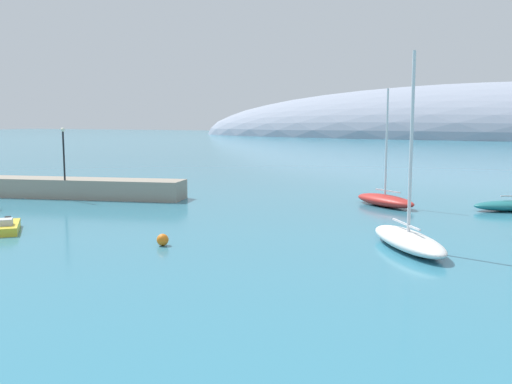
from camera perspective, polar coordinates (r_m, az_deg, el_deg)
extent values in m
cube|color=gray|center=(56.90, -20.70, 0.46)|extent=(27.66, 9.75, 1.73)
ellipsoid|color=white|center=(32.88, 14.77, -4.64)|extent=(6.27, 7.69, 0.98)
cylinder|color=silver|center=(32.23, 15.08, 4.71)|extent=(0.18, 0.18, 9.73)
cube|color=silver|center=(33.04, 14.57, -3.10)|extent=(2.06, 2.94, 0.10)
ellipsoid|color=red|center=(48.42, 12.60, -0.82)|extent=(6.38, 5.45, 0.96)
cylinder|color=silver|center=(48.00, 12.76, 4.82)|extent=(0.16, 0.16, 8.57)
cube|color=silver|center=(48.10, 12.85, 0.12)|extent=(2.39, 1.80, 0.10)
cube|color=yellow|center=(40.03, -23.48, -3.24)|extent=(3.87, 3.93, 0.52)
cube|color=black|center=(42.18, -23.27, -2.54)|extent=(0.56, 0.57, 0.46)
cube|color=#B2B7C1|center=(39.38, -23.58, -2.73)|extent=(1.34, 1.34, 0.40)
sphere|color=orange|center=(33.12, -9.19, -4.68)|extent=(0.68, 0.68, 0.68)
cylinder|color=black|center=(53.59, -18.43, 3.38)|extent=(0.16, 0.16, 4.26)
sphere|color=#EAEACC|center=(53.50, -18.53, 5.85)|extent=(0.36, 0.36, 0.36)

